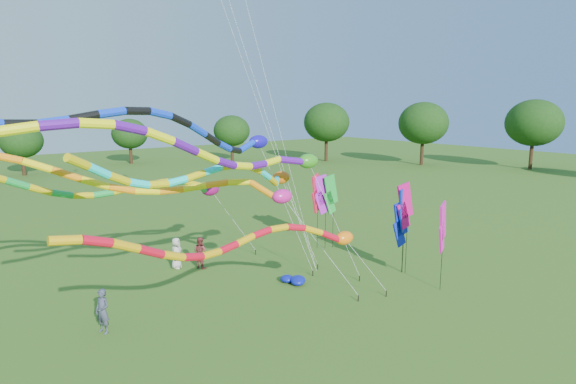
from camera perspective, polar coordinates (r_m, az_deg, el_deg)
ground at (r=21.34m, az=5.54°, el=-14.32°), size 160.00×160.00×0.00m
tree_ring at (r=24.33m, az=5.06°, el=2.10°), size 121.93×118.30×9.38m
tube_kite_red at (r=17.32m, az=-3.03°, el=-5.74°), size 14.11×1.67×6.23m
tube_kite_orange at (r=19.59m, az=-15.10°, el=1.11°), size 15.29×6.67×8.00m
tube_kite_purple at (r=16.77m, az=-8.89°, el=4.66°), size 17.23×2.72×9.20m
tube_kite_blue at (r=17.39m, az=-12.47°, el=6.86°), size 15.25×3.92×9.48m
tube_kite_cyan at (r=18.95m, az=-6.86°, el=1.92°), size 13.27×4.66×8.02m
tube_kite_green at (r=23.21m, az=-17.82°, el=0.58°), size 15.04×3.08×7.37m
banner_pole_magenta_a at (r=23.82m, az=17.84°, el=-4.03°), size 1.11×0.50×4.43m
banner_pole_blue_a at (r=25.90m, az=13.19°, el=-3.72°), size 1.16×0.13×3.96m
banner_pole_green at (r=29.63m, az=5.07°, el=-0.29°), size 1.16×0.10×4.68m
banner_pole_violet at (r=29.50m, az=4.08°, el=-0.32°), size 1.14×0.38×4.68m
banner_pole_magenta_b at (r=25.65m, az=13.66°, el=-1.64°), size 1.16×0.22×4.95m
banner_pole_blue_b at (r=25.76m, az=13.50°, el=-2.06°), size 1.13×0.43×4.73m
banner_pole_red at (r=29.41m, az=3.34°, el=-0.20°), size 1.10×0.53×4.76m
blue_nylon_heap at (r=24.28m, az=0.62°, el=-10.61°), size 0.95×1.18×0.43m
person_a at (r=27.25m, az=-13.09°, el=-7.05°), size 0.99×0.96×1.71m
person_b at (r=20.76m, az=-21.13°, el=-13.04°), size 0.66×0.77×1.79m
person_c at (r=27.00m, az=-10.35°, el=-7.06°), size 0.90×1.02×1.75m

